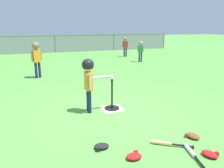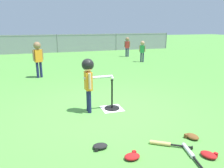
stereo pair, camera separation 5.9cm
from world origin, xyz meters
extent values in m
plane|color=#51933D|center=(0.00, 0.00, 0.00)|extent=(60.00, 60.00, 0.00)
cube|color=white|center=(0.18, 0.16, 0.00)|extent=(0.44, 0.44, 0.01)
cylinder|color=black|center=(0.18, 0.16, 0.01)|extent=(0.32, 0.32, 0.03)
cylinder|color=black|center=(0.18, 0.16, 0.34)|extent=(0.04, 0.04, 0.62)
cylinder|color=black|center=(0.18, 0.16, 0.64)|extent=(0.06, 0.06, 0.02)
sphere|color=white|center=(0.18, 0.16, 0.68)|extent=(0.07, 0.07, 0.07)
cylinder|color=#191E4C|center=(-0.32, 0.20, 0.24)|extent=(0.07, 0.07, 0.48)
cylinder|color=#191E4C|center=(-0.32, 0.09, 0.24)|extent=(0.07, 0.07, 0.48)
cube|color=orange|center=(-0.32, 0.14, 0.66)|extent=(0.13, 0.21, 0.37)
cylinder|color=beige|center=(-0.33, 0.28, 0.69)|extent=(0.05, 0.05, 0.32)
cylinder|color=beige|center=(-0.32, 0.01, 0.69)|extent=(0.05, 0.05, 0.32)
sphere|color=beige|center=(-0.32, 0.14, 0.96)|extent=(0.21, 0.21, 0.21)
sphere|color=black|center=(-0.32, 0.14, 0.99)|extent=(0.24, 0.24, 0.24)
cylinder|color=silver|center=(-0.11, 0.15, 0.72)|extent=(0.60, 0.07, 0.06)
cylinder|color=#191E4C|center=(-1.18, 3.69, 0.27)|extent=(0.08, 0.08, 0.54)
cylinder|color=#191E4C|center=(-1.29, 3.65, 0.27)|extent=(0.08, 0.08, 0.54)
cube|color=orange|center=(-1.24, 3.67, 0.75)|extent=(0.28, 0.22, 0.42)
cylinder|color=#8C6647|center=(-1.10, 3.73, 0.78)|extent=(0.06, 0.06, 0.36)
cylinder|color=#8C6647|center=(-1.38, 3.61, 0.78)|extent=(0.06, 0.06, 0.36)
sphere|color=#8C6647|center=(-1.24, 3.67, 1.09)|extent=(0.24, 0.24, 0.24)
cylinder|color=#191E4C|center=(3.54, 5.45, 0.22)|extent=(0.07, 0.07, 0.45)
cylinder|color=#191E4C|center=(3.46, 5.50, 0.22)|extent=(0.07, 0.07, 0.45)
cube|color=green|center=(3.50, 5.48, 0.62)|extent=(0.23, 0.21, 0.35)
cylinder|color=tan|center=(3.61, 5.41, 0.65)|extent=(0.05, 0.05, 0.30)
cylinder|color=tan|center=(3.39, 5.54, 0.65)|extent=(0.05, 0.05, 0.30)
sphere|color=tan|center=(3.50, 5.48, 0.90)|extent=(0.20, 0.20, 0.20)
cylinder|color=#191E4C|center=(3.56, 7.38, 0.24)|extent=(0.07, 0.07, 0.48)
cylinder|color=#191E4C|center=(3.47, 7.42, 0.24)|extent=(0.07, 0.07, 0.48)
cube|color=red|center=(3.51, 7.40, 0.66)|extent=(0.25, 0.20, 0.37)
cylinder|color=#8C6647|center=(3.63, 7.34, 0.69)|extent=(0.05, 0.05, 0.32)
cylinder|color=#8C6647|center=(3.39, 7.45, 0.69)|extent=(0.05, 0.05, 0.32)
sphere|color=#8C6647|center=(3.51, 7.40, 0.97)|extent=(0.21, 0.21, 0.21)
cylinder|color=silver|center=(0.67, -1.78, 0.03)|extent=(0.13, 0.34, 0.06)
cylinder|color=black|center=(0.60, -2.11, 0.03)|extent=(0.10, 0.33, 0.03)
cylinder|color=#DBB266|center=(0.40, -1.48, 0.03)|extent=(0.29, 0.22, 0.06)
cylinder|color=black|center=(0.65, -1.65, 0.03)|extent=(0.27, 0.19, 0.03)
cylinder|color=black|center=(0.78, -1.73, 0.03)|extent=(0.04, 0.05, 0.05)
ellipsoid|color=black|center=(-0.48, -1.28, 0.04)|extent=(0.24, 0.18, 0.07)
cube|color=black|center=(-0.56, -1.34, 0.04)|extent=(0.05, 0.04, 0.06)
ellipsoid|color=brown|center=(0.98, -1.47, 0.04)|extent=(0.21, 0.25, 0.07)
cube|color=brown|center=(0.90, -1.42, 0.04)|extent=(0.05, 0.06, 0.06)
ellipsoid|color=#B21919|center=(-0.15, -1.67, 0.04)|extent=(0.23, 0.17, 0.07)
cube|color=#B21919|center=(-0.08, -1.59, 0.04)|extent=(0.05, 0.04, 0.06)
ellipsoid|color=#B21919|center=(0.86, -1.97, 0.04)|extent=(0.24, 0.27, 0.07)
cube|color=#B21919|center=(0.95, -2.00, 0.04)|extent=(0.06, 0.06, 0.06)
cylinder|color=slate|center=(0.00, 10.58, 0.57)|extent=(0.06, 0.06, 1.15)
cylinder|color=slate|center=(4.00, 10.58, 0.57)|extent=(0.06, 0.06, 1.15)
cylinder|color=slate|center=(8.00, 10.58, 0.57)|extent=(0.06, 0.06, 1.15)
cube|color=gray|center=(0.00, 10.58, 1.09)|extent=(16.00, 0.03, 0.03)
cube|color=gray|center=(0.00, 10.58, 0.57)|extent=(16.00, 0.01, 1.15)
camera|label=1|loc=(-1.29, -4.02, 1.75)|focal=35.27mm
camera|label=2|loc=(-1.23, -4.04, 1.75)|focal=35.27mm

